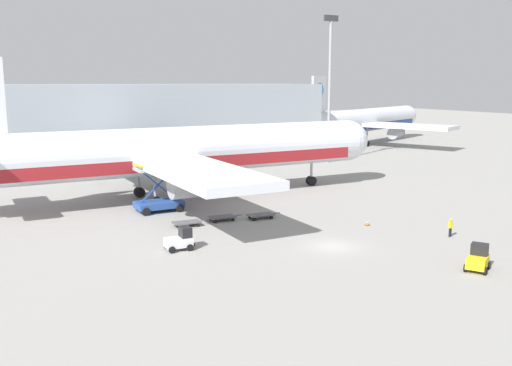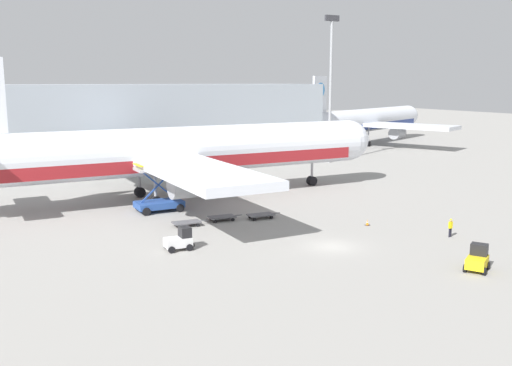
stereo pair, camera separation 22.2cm
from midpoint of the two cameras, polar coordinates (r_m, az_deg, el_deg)
ground_plane at (r=51.38m, az=7.56°, el=-6.32°), size 400.00×400.00×0.00m
terminal_building at (r=103.60m, az=-17.52°, el=5.50°), size 90.00×18.20×14.00m
light_mast at (r=103.26m, az=7.32°, el=10.21°), size 2.80×0.50×25.83m
airplane_main at (r=70.90m, az=-8.46°, el=3.01°), size 58.05×48.06×17.00m
airplane_distant at (r=135.36m, az=10.54°, el=6.07°), size 50.14×43.36×15.59m
scissor_lift_loader at (r=65.09m, az=-9.82°, el=-1.01°), size 5.22×3.40×5.46m
baggage_tug_foreground at (r=50.24m, az=-7.70°, el=-5.66°), size 2.53×1.76×2.00m
baggage_tug_mid at (r=47.80m, az=21.19°, el=-7.09°), size 2.82×2.54×2.00m
baggage_dolly_lead at (r=58.23m, az=-7.05°, el=-3.95°), size 3.75×1.70×0.48m
baggage_dolly_second at (r=60.20m, az=-3.52°, el=-3.43°), size 3.75×1.70×0.48m
baggage_dolly_third at (r=61.04m, az=0.38°, el=-3.22°), size 3.75×1.70×0.48m
ground_crew_near at (r=56.78m, az=18.77°, el=-4.10°), size 0.57×0.24×1.78m
traffic_cone_near at (r=59.32m, az=10.97°, el=-3.90°), size 0.40×0.40×0.59m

